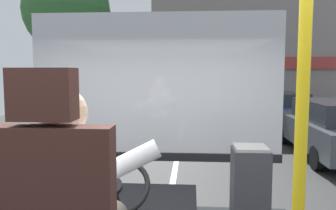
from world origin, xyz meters
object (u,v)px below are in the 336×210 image
(parked_car_blue, at_px, (279,109))
(parked_car_green, at_px, (243,94))
(bus_driver, at_px, (70,207))
(fare_box, at_px, (249,207))
(parked_car_black, at_px, (250,97))
(handrail_pole, at_px, (300,164))
(parked_car_charcoal, at_px, (334,128))

(parked_car_blue, relative_size, parked_car_green, 0.99)
(bus_driver, xyz_separation_m, fare_box, (0.91, 0.96, -0.37))
(bus_driver, distance_m, parked_car_green, 22.47)
(parked_car_black, xyz_separation_m, parked_car_green, (0.28, 4.43, -0.12))
(fare_box, bearing_deg, parked_car_black, 80.33)
(parked_car_black, bearing_deg, fare_box, -99.67)
(handrail_pole, distance_m, parked_car_green, 22.48)
(fare_box, relative_size, parked_car_green, 0.19)
(handrail_pole, relative_size, fare_box, 2.42)
(bus_driver, bearing_deg, parked_car_blue, 72.02)
(parked_car_charcoal, distance_m, parked_car_black, 10.24)
(parked_car_blue, bearing_deg, bus_driver, -107.98)
(fare_box, height_order, parked_car_charcoal, fare_box)
(handrail_pole, relative_size, parked_car_green, 0.46)
(handrail_pole, relative_size, parked_car_black, 0.49)
(parked_car_blue, relative_size, parked_car_black, 1.04)
(bus_driver, xyz_separation_m, parked_car_blue, (4.00, 12.32, -0.89))
(bus_driver, distance_m, fare_box, 1.38)
(parked_car_blue, bearing_deg, handrail_pole, -104.00)
(parked_car_green, bearing_deg, parked_car_black, -93.62)
(bus_driver, distance_m, parked_car_blue, 12.98)
(parked_car_blue, height_order, parked_car_green, parked_car_blue)
(bus_driver, height_order, parked_car_charcoal, bus_driver)
(bus_driver, height_order, parked_car_black, bus_driver)
(parked_car_charcoal, xyz_separation_m, parked_car_blue, (-0.15, 4.90, -0.04))
(parked_car_blue, bearing_deg, parked_car_black, 92.58)
(bus_driver, bearing_deg, parked_car_charcoal, 60.81)
(bus_driver, height_order, handrail_pole, handrail_pole)
(bus_driver, relative_size, parked_car_blue, 0.18)
(bus_driver, relative_size, fare_box, 0.92)
(bus_driver, relative_size, parked_car_green, 0.18)
(handrail_pole, height_order, parked_car_green, handrail_pole)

